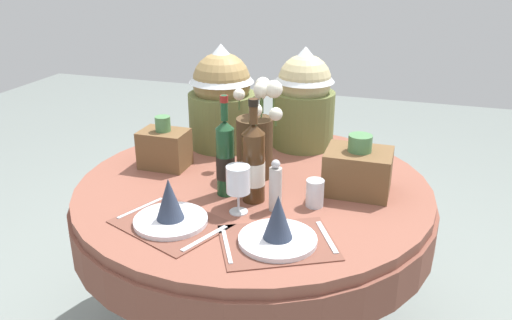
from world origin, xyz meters
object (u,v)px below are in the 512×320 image
(place_setting_left, at_px, (170,211))
(gift_tub_back_left, at_px, (222,93))
(wine_glass_right, at_px, (238,181))
(pepper_mill, at_px, (275,187))
(tumbler_near_right, at_px, (315,193))
(flower_vase, at_px, (256,137))
(woven_basket_side_right, at_px, (358,170))
(place_setting_right, at_px, (278,229))
(gift_tub_back_centre, at_px, (304,94))
(wine_bottle_right, at_px, (225,158))
(dining_table, at_px, (253,210))
(wine_bottle_left, at_px, (254,163))
(woven_basket_side_left, at_px, (164,148))

(place_setting_left, height_order, gift_tub_back_left, gift_tub_back_left)
(wine_glass_right, bearing_deg, pepper_mill, 25.73)
(place_setting_left, bearing_deg, tumbler_near_right, 32.42)
(flower_vase, bearing_deg, woven_basket_side_right, -3.87)
(place_setting_right, bearing_deg, gift_tub_back_centre, 97.83)
(place_setting_right, relative_size, wine_bottle_right, 1.14)
(wine_glass_right, bearing_deg, dining_table, 95.99)
(wine_bottle_left, distance_m, woven_basket_side_right, 0.39)
(place_setting_right, bearing_deg, gift_tub_back_left, 121.79)
(wine_bottle_right, bearing_deg, wine_glass_right, -53.33)
(wine_bottle_left, distance_m, tumbler_near_right, 0.24)
(woven_basket_side_left, bearing_deg, wine_bottle_left, -22.67)
(gift_tub_back_left, height_order, woven_basket_side_left, gift_tub_back_left)
(woven_basket_side_left, bearing_deg, gift_tub_back_left, 66.10)
(place_setting_right, distance_m, woven_basket_side_right, 0.47)
(woven_basket_side_right, bearing_deg, gift_tub_back_centre, 125.87)
(place_setting_right, relative_size, woven_basket_side_left, 1.98)
(dining_table, bearing_deg, gift_tub_back_left, 126.31)
(gift_tub_back_centre, xyz_separation_m, woven_basket_side_left, (-0.48, -0.41, -0.15))
(place_setting_left, relative_size, wine_bottle_right, 1.12)
(wine_glass_right, bearing_deg, woven_basket_side_left, 145.54)
(flower_vase, relative_size, wine_glass_right, 2.25)
(place_setting_left, distance_m, gift_tub_back_centre, 0.89)
(wine_glass_right, height_order, gift_tub_back_centre, gift_tub_back_centre)
(tumbler_near_right, bearing_deg, wine_bottle_left, -174.54)
(flower_vase, bearing_deg, tumbler_near_right, -34.90)
(wine_glass_right, bearing_deg, wine_bottle_right, 126.67)
(wine_glass_right, distance_m, gift_tub_back_centre, 0.71)
(pepper_mill, bearing_deg, flower_vase, 119.89)
(wine_glass_right, distance_m, pepper_mill, 0.13)
(pepper_mill, xyz_separation_m, woven_basket_side_left, (-0.53, 0.23, -0.00))
(pepper_mill, bearing_deg, woven_basket_side_left, 156.39)
(woven_basket_side_left, bearing_deg, place_setting_left, -61.33)
(flower_vase, xyz_separation_m, wine_glass_right, (0.04, -0.31, -0.04))
(wine_bottle_right, bearing_deg, flower_vase, 73.91)
(woven_basket_side_left, relative_size, woven_basket_side_right, 0.91)
(tumbler_near_right, distance_m, gift_tub_back_left, 0.72)
(flower_vase, bearing_deg, place_setting_right, -65.24)
(wine_glass_right, relative_size, gift_tub_back_centre, 0.38)
(woven_basket_side_right, bearing_deg, tumbler_near_right, -127.41)
(wine_bottle_left, xyz_separation_m, pepper_mill, (0.09, -0.05, -0.06))
(dining_table, height_order, flower_vase, flower_vase)
(wine_bottle_left, xyz_separation_m, woven_basket_side_right, (0.34, 0.18, -0.06))
(gift_tub_back_centre, bearing_deg, place_setting_left, -106.30)
(place_setting_left, height_order, pepper_mill, pepper_mill)
(wine_bottle_left, distance_m, gift_tub_back_left, 0.58)
(flower_vase, height_order, gift_tub_back_centre, gift_tub_back_centre)
(wine_glass_right, xyz_separation_m, tumbler_near_right, (0.24, 0.12, -0.07))
(wine_glass_right, distance_m, woven_basket_side_left, 0.51)
(place_setting_left, height_order, gift_tub_back_centre, gift_tub_back_centre)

